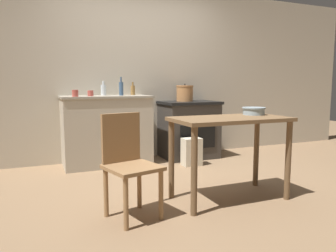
% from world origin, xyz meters
% --- Properties ---
extents(ground_plane, '(14.00, 14.00, 0.00)m').
position_xyz_m(ground_plane, '(0.00, 0.00, 0.00)').
color(ground_plane, '#896B4C').
extents(wall_back, '(8.00, 0.07, 2.55)m').
position_xyz_m(wall_back, '(0.00, 1.58, 1.27)').
color(wall_back, beige).
rests_on(wall_back, ground_plane).
extents(counter_cabinet, '(1.20, 0.58, 0.95)m').
position_xyz_m(counter_cabinet, '(-0.53, 1.27, 0.48)').
color(counter_cabinet, '#B2A893').
rests_on(counter_cabinet, ground_plane).
extents(stove, '(0.84, 0.63, 0.85)m').
position_xyz_m(stove, '(0.72, 1.25, 0.43)').
color(stove, '#38332D').
rests_on(stove, ground_plane).
extents(work_table, '(1.11, 0.58, 0.80)m').
position_xyz_m(work_table, '(0.26, -0.55, 0.66)').
color(work_table, brown).
rests_on(work_table, ground_plane).
extents(chair, '(0.49, 0.49, 0.87)m').
position_xyz_m(chair, '(-0.75, -0.57, 0.47)').
color(chair, '#997047').
rests_on(chair, ground_plane).
extents(flour_sack, '(0.25, 0.18, 0.38)m').
position_xyz_m(flour_sack, '(0.52, 0.77, 0.19)').
color(flour_sack, beige).
rests_on(flour_sack, ground_plane).
extents(stock_pot, '(0.26, 0.26, 0.26)m').
position_xyz_m(stock_pot, '(0.66, 1.29, 0.97)').
color(stock_pot, '#B77A47').
rests_on(stock_pot, stove).
extents(mixing_bowl_large, '(0.24, 0.24, 0.08)m').
position_xyz_m(mixing_bowl_large, '(0.62, -0.42, 0.84)').
color(mixing_bowl_large, '#93A8B2').
rests_on(mixing_bowl_large, work_table).
extents(bottle_far_left, '(0.06, 0.06, 0.26)m').
position_xyz_m(bottle_far_left, '(-0.31, 1.31, 1.05)').
color(bottle_far_left, '#3D5675').
rests_on(bottle_far_left, counter_cabinet).
extents(bottle_left, '(0.06, 0.06, 0.19)m').
position_xyz_m(bottle_left, '(-0.11, 1.43, 1.03)').
color(bottle_left, olive).
rests_on(bottle_left, counter_cabinet).
extents(bottle_mid_left, '(0.08, 0.08, 0.20)m').
position_xyz_m(bottle_mid_left, '(-0.53, 1.46, 1.03)').
color(bottle_mid_left, silver).
rests_on(bottle_mid_left, counter_cabinet).
extents(cup_center_left, '(0.08, 0.08, 0.09)m').
position_xyz_m(cup_center_left, '(-0.96, 1.08, 1.00)').
color(cup_center_left, '#B74C42').
rests_on(cup_center_left, counter_cabinet).
extents(cup_center, '(0.08, 0.08, 0.08)m').
position_xyz_m(cup_center, '(-0.75, 1.20, 0.99)').
color(cup_center, '#B74C42').
rests_on(cup_center, counter_cabinet).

